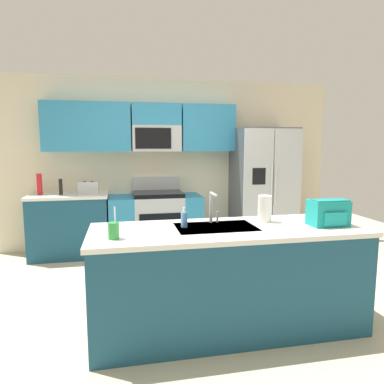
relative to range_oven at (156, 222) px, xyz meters
name	(u,v)px	position (x,y,z in m)	size (l,w,h in m)	color
ground_plane	(200,300)	(0.28, -1.80, -0.44)	(9.00, 9.00, 0.00)	beige
kitchen_wall_unit	(162,153)	(0.14, 0.28, 1.03)	(5.20, 0.43, 2.60)	beige
back_counter	(70,225)	(-1.24, 0.00, 0.01)	(1.10, 0.63, 0.90)	navy
range_oven	(156,222)	(0.00, 0.00, 0.00)	(1.36, 0.61, 1.10)	#B7BABF
refrigerator	(263,188)	(1.67, -0.07, 0.48)	(0.90, 0.76, 1.85)	#4C4F54
island_counter	(228,278)	(0.39, -2.38, 0.01)	(2.33, 0.82, 0.90)	navy
toaster	(89,188)	(-0.95, -0.05, 0.55)	(0.28, 0.16, 0.18)	#B7BABF
pepper_mill	(61,187)	(-1.34, 0.00, 0.57)	(0.05, 0.05, 0.22)	black
bottle_red	(39,184)	(-1.62, 0.01, 0.61)	(0.07, 0.07, 0.30)	red
sink_faucet	(212,205)	(0.30, -2.19, 0.62)	(0.08, 0.21, 0.28)	#B7BABF
drink_cup_green	(114,230)	(-0.55, -2.56, 0.52)	(0.08, 0.08, 0.25)	green
soap_dispenser	(184,219)	(0.03, -2.30, 0.53)	(0.06, 0.06, 0.17)	#4C8CD8
paper_towel_roll	(265,209)	(0.78, -2.23, 0.58)	(0.12, 0.12, 0.24)	white
backpack	(328,212)	(1.26, -2.48, 0.57)	(0.32, 0.22, 0.23)	teal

